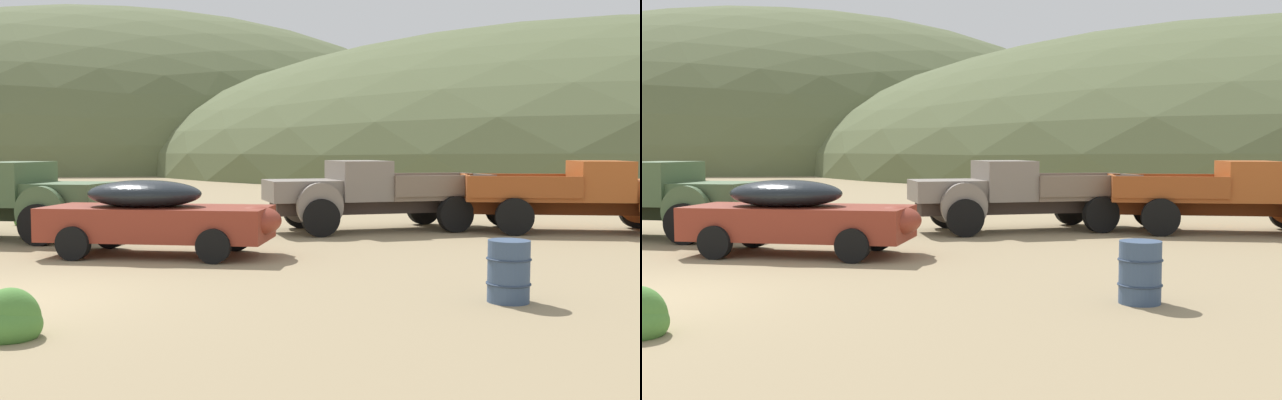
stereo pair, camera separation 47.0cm
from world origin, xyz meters
TOP-DOWN VIEW (x-y plane):
  - hill_center at (-19.25, 78.02)m, footprint 89.54×66.18m
  - hill_far_left at (35.75, 62.69)m, footprint 93.15×83.73m
  - truck_weathered_green at (-2.68, 7.21)m, footprint 6.04×3.16m
  - car_rust_red at (1.62, 4.30)m, footprint 5.09×2.48m
  - truck_primer_gray at (6.07, 8.68)m, footprint 6.33×3.44m
  - truck_oxide_orange at (12.30, 8.21)m, footprint 6.23×3.00m
  - oil_drum_foreground at (7.42, -0.32)m, footprint 0.64×0.64m
  - bush_between_trucks at (-3.54, 10.42)m, footprint 0.62×0.61m
  - bush_near_barrel at (-0.17, 10.07)m, footprint 0.78×0.69m
  - bush_back_edge at (1.02, -2.09)m, footprint 0.79×0.71m

SIDE VIEW (x-z plane):
  - hill_center at x=-19.25m, z-range -18.63..18.63m
  - hill_far_left at x=35.75m, z-range -14.10..14.10m
  - bush_between_trucks at x=-3.54m, z-range -0.14..0.42m
  - bush_near_barrel at x=-0.17m, z-range -0.14..0.47m
  - bush_back_edge at x=1.02m, z-range -0.20..0.57m
  - oil_drum_foreground at x=7.42m, z-range 0.00..0.90m
  - car_rust_red at x=1.62m, z-range 0.03..1.60m
  - truck_primer_gray at x=6.07m, z-range 0.04..1.93m
  - truck_oxide_orange at x=12.30m, z-range 0.05..1.94m
  - truck_weathered_green at x=-2.68m, z-range -0.08..2.08m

